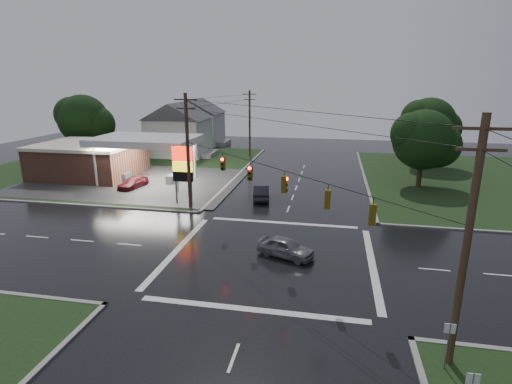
% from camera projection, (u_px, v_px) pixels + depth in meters
% --- Properties ---
extents(ground, '(120.00, 120.00, 0.00)m').
position_uv_depth(ground, '(271.00, 256.00, 28.52)').
color(ground, black).
rests_on(ground, ground).
extents(grass_nw, '(36.00, 36.00, 0.08)m').
position_uv_depth(grass_nw, '(122.00, 166.00, 57.82)').
color(grass_nw, black).
rests_on(grass_nw, ground).
extents(gas_station, '(26.20, 18.00, 5.60)m').
position_uv_depth(gas_station, '(97.00, 157.00, 51.13)').
color(gas_station, '#2D2D2D').
rests_on(gas_station, ground).
extents(pylon_sign, '(2.00, 0.35, 6.00)m').
position_uv_depth(pylon_sign, '(183.00, 165.00, 39.26)').
color(pylon_sign, '#59595E').
rests_on(pylon_sign, ground).
extents(utility_pole_nw, '(2.20, 0.32, 11.00)m').
position_uv_depth(utility_pole_nw, '(188.00, 150.00, 37.67)').
color(utility_pole_nw, '#382619').
rests_on(utility_pole_nw, ground).
extents(utility_pole_se, '(2.20, 0.32, 11.00)m').
position_uv_depth(utility_pole_se, '(467.00, 244.00, 16.25)').
color(utility_pole_se, '#382619').
rests_on(utility_pole_se, ground).
extents(utility_pole_n, '(2.20, 0.32, 10.50)m').
position_uv_depth(utility_pole_n, '(250.00, 122.00, 64.66)').
color(utility_pole_n, '#382619').
rests_on(utility_pole_n, ground).
extents(traffic_signals, '(26.87, 26.87, 1.47)m').
position_uv_depth(traffic_signals, '(272.00, 168.00, 26.73)').
color(traffic_signals, black).
rests_on(traffic_signals, ground).
extents(house_near, '(11.05, 8.48, 8.60)m').
position_uv_depth(house_near, '(179.00, 129.00, 65.16)').
color(house_near, silver).
rests_on(house_near, ground).
extents(house_far, '(11.05, 8.48, 8.60)m').
position_uv_depth(house_far, '(197.00, 121.00, 76.67)').
color(house_far, silver).
rests_on(house_far, ground).
extents(tree_nw_behind, '(8.93, 7.60, 10.00)m').
position_uv_depth(tree_nw_behind, '(84.00, 120.00, 61.36)').
color(tree_nw_behind, black).
rests_on(tree_nw_behind, ground).
extents(tree_ne_near, '(7.99, 6.80, 8.98)m').
position_uv_depth(tree_ne_near, '(425.00, 140.00, 45.19)').
color(tree_ne_near, black).
rests_on(tree_ne_near, ground).
extents(tree_ne_far, '(8.46, 7.20, 9.80)m').
position_uv_depth(tree_ne_far, '(430.00, 124.00, 55.81)').
color(tree_ne_far, black).
rests_on(tree_ne_far, ground).
extents(car_north, '(2.46, 4.88, 1.54)m').
position_uv_depth(car_north, '(261.00, 192.00, 42.03)').
color(car_north, black).
rests_on(car_north, ground).
extents(car_crossing, '(4.45, 3.04, 1.41)m').
position_uv_depth(car_crossing, '(286.00, 247.00, 28.28)').
color(car_crossing, slate).
rests_on(car_crossing, ground).
extents(car_pump, '(2.56, 4.61, 1.26)m').
position_uv_depth(car_pump, '(133.00, 183.00, 46.19)').
color(car_pump, '#53121A').
rests_on(car_pump, ground).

